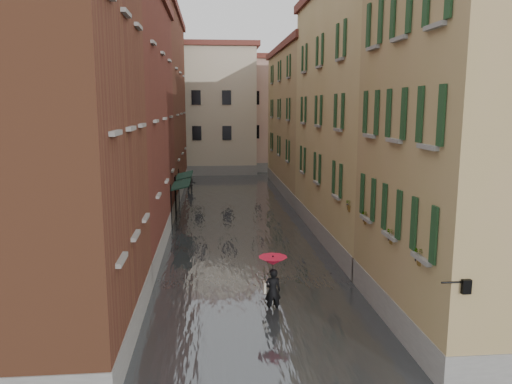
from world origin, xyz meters
name	(u,v)px	position (x,y,z in m)	size (l,w,h in m)	color
ground	(259,310)	(0.00, 0.00, 0.00)	(120.00, 120.00, 0.00)	#505052
floodwater	(239,223)	(0.00, 13.00, 0.10)	(10.00, 60.00, 0.20)	#4B4F53
building_left_near	(22,132)	(-7.00, -2.00, 6.50)	(6.00, 8.00, 13.00)	brown
building_left_mid	(103,125)	(-7.00, 9.00, 6.25)	(6.00, 14.00, 12.50)	maroon
building_left_far	(142,108)	(-7.00, 24.00, 7.00)	(6.00, 16.00, 14.00)	brown
building_right_near	(488,154)	(7.00, -2.00, 5.75)	(6.00, 8.00, 11.50)	#98844E
building_right_mid	(375,120)	(7.00, 9.00, 6.50)	(6.00, 14.00, 13.00)	tan
building_right_far	(316,124)	(7.00, 24.00, 5.75)	(6.00, 16.00, 11.50)	#98844E
building_end_cream	(198,112)	(-3.00, 38.00, 6.50)	(12.00, 9.00, 13.00)	#C0B599
building_end_pink	(278,116)	(6.00, 40.00, 6.00)	(10.00, 9.00, 12.00)	#CBA78F
awning_near	(181,185)	(-3.48, 13.14, 2.47)	(1.09, 3.28, 2.80)	#173428
awning_far	(184,177)	(-3.48, 16.99, 2.47)	(1.09, 3.19, 2.80)	#173428
wall_lantern	(464,286)	(4.33, -6.00, 3.01)	(0.71, 0.22, 0.35)	black
window_planters	(381,216)	(4.12, -0.66, 3.51)	(0.59, 7.83, 0.84)	#975F31
pedestrian_main	(273,278)	(0.44, -0.30, 1.29)	(1.02, 1.02, 2.06)	black
pedestrian_far	(191,184)	(-3.33, 24.48, 0.81)	(0.78, 0.61, 1.61)	black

